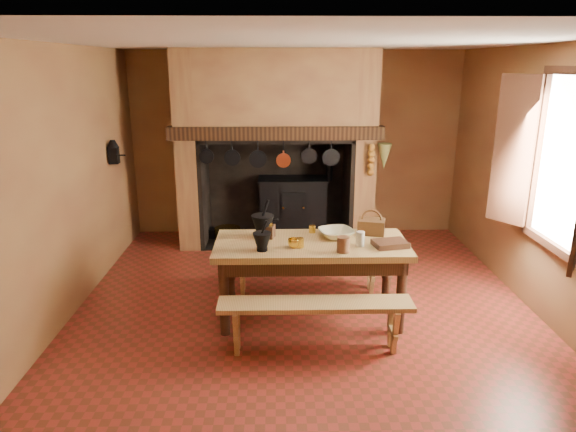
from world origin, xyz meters
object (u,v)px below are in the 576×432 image
(iron_range, at_px, (293,207))
(wicker_basket, at_px, (371,226))
(work_table, at_px, (311,255))
(bench_front, at_px, (315,314))
(mixing_bowl, at_px, (336,233))
(coffee_grinder, at_px, (268,230))

(iron_range, distance_m, wicker_basket, 2.55)
(work_table, xyz_separation_m, wicker_basket, (0.66, 0.26, 0.22))
(bench_front, height_order, wicker_basket, wicker_basket)
(wicker_basket, bearing_deg, mixing_bowl, -149.95)
(bench_front, relative_size, mixing_bowl, 5.06)
(mixing_bowl, bearing_deg, iron_range, 98.33)
(work_table, bearing_deg, wicker_basket, 21.79)
(bench_front, xyz_separation_m, wicker_basket, (0.66, 0.92, 0.56))
(work_table, bearing_deg, coffee_grinder, 160.07)
(mixing_bowl, bearing_deg, work_table, -150.68)
(iron_range, height_order, coffee_grinder, iron_range)
(bench_front, distance_m, coffee_grinder, 1.08)
(iron_range, relative_size, work_table, 0.82)
(wicker_basket, bearing_deg, coffee_grinder, -160.68)
(iron_range, bearing_deg, work_table, -87.91)
(work_table, bearing_deg, mixing_bowl, 29.32)
(bench_front, bearing_deg, coffee_grinder, 118.39)
(mixing_bowl, xyz_separation_m, wicker_basket, (0.39, 0.11, 0.04))
(coffee_grinder, height_order, wicker_basket, wicker_basket)
(iron_range, xyz_separation_m, coffee_grinder, (-0.35, -2.50, 0.44))
(bench_front, xyz_separation_m, coffee_grinder, (-0.44, 0.82, 0.55))
(iron_range, relative_size, wicker_basket, 5.00)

